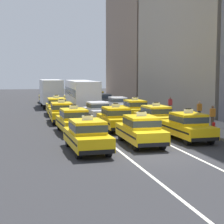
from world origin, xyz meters
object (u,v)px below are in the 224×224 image
box_truck_left_fifth (51,92)px  taxi_left_sixth (47,96)px  taxi_right_nearest (187,126)px  pedestrian_near_crosswalk (212,117)px  taxi_left_third (61,112)px  taxi_right_sixth (96,97)px  taxi_right_second (155,116)px  pedestrian_by_storefront (170,105)px  fire_hydrant (214,127)px  taxi_center_fifth (72,97)px  taxi_center_nearest (141,130)px  pedestrian_mid_block (199,111)px  sedan_right_fourth (117,104)px  taxi_left_nearest (87,135)px  bus_center_fourth (81,93)px  taxi_left_second (73,120)px  taxi_center_second (115,118)px  sedan_right_fifth (103,100)px  taxi_right_third (135,109)px  taxi_left_fourth (56,106)px

box_truck_left_fifth → taxi_left_sixth: size_ratio=1.53×
taxi_right_nearest → pedestrian_near_crosswalk: size_ratio=2.87×
taxi_left_third → taxi_right_sixth: (6.53, 18.28, 0.00)m
taxi_right_second → pedestrian_by_storefront: size_ratio=2.89×
fire_hydrant → taxi_center_fifth: bearing=101.3°
taxi_center_nearest → pedestrian_mid_block: size_ratio=2.81×
taxi_left_sixth → sedan_right_fourth: size_ratio=1.06×
pedestrian_near_crosswalk → fire_hydrant: 2.43m
taxi_right_nearest → taxi_left_nearest: bearing=-163.9°
bus_center_fourth → pedestrian_near_crosswalk: bearing=-68.1°
sedan_right_fourth → pedestrian_near_crosswalk: pedestrian_near_crosswalk is taller
taxi_right_sixth → sedan_right_fourth: bearing=-89.9°
pedestrian_by_storefront → taxi_left_sixth: bearing=121.0°
taxi_left_sixth → pedestrian_near_crosswalk: size_ratio=2.86×
taxi_center_nearest → taxi_right_nearest: (3.23, 0.80, 0.00)m
taxi_left_second → taxi_right_second: same height
box_truck_left_fifth → taxi_center_second: (3.05, -19.26, -0.90)m
box_truck_left_fifth → pedestrian_near_crosswalk: size_ratio=4.37×
pedestrian_mid_block → bus_center_fourth: bearing=120.4°
sedan_right_fifth → fire_hydrant: (2.62, -21.92, -0.30)m
taxi_right_third → taxi_right_sixth: same height
taxi_left_third → pedestrian_by_storefront: 11.37m
taxi_center_second → taxi_right_third: bearing=61.8°
sedan_right_fifth → fire_hydrant: bearing=-83.2°
sedan_right_fifth → pedestrian_near_crosswalk: (3.70, -19.78, 0.11)m
taxi_left_fourth → sedan_right_fifth: taxi_left_fourth is taller
taxi_right_third → pedestrian_near_crosswalk: bearing=-66.3°
taxi_left_third → taxi_left_sixth: bearing=89.4°
taxi_center_fifth → taxi_right_third: same height
taxi_left_third → taxi_right_third: (6.66, 1.20, 0.00)m
taxi_center_fifth → box_truck_left_fifth: bearing=-124.0°
taxi_left_second → taxi_left_third: size_ratio=1.01×
taxi_left_fourth → taxi_right_second: same height
taxi_left_sixth → fire_hydrant: bearing=-73.5°
taxi_left_fourth → pedestrian_mid_block: 13.80m
taxi_left_fourth → box_truck_left_fifth: box_truck_left_fifth is taller
taxi_left_fourth → taxi_center_fifth: 13.57m
taxi_center_nearest → pedestrian_near_crosswalk: (6.75, 4.20, 0.08)m
sedan_right_fifth → taxi_left_nearest: bearing=-104.1°
pedestrian_mid_block → pedestrian_near_crosswalk: bearing=-103.1°
taxi_left_third → taxi_left_sixth: 21.05m
pedestrian_by_storefront → taxi_right_third: bearing=-154.3°
taxi_center_second → taxi_center_nearest: bearing=-89.6°
box_truck_left_fifth → pedestrian_by_storefront: size_ratio=4.38×
pedestrian_by_storefront → box_truck_left_fifth: bearing=134.3°
pedestrian_mid_block → taxi_center_nearest: bearing=-133.7°
sedan_right_fourth → pedestrian_by_storefront: 5.71m
pedestrian_near_crosswalk → taxi_left_sixth: bearing=109.7°
taxi_center_second → fire_hydrant: 6.77m
box_truck_left_fifth → taxi_left_fourth: bearing=-90.7°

